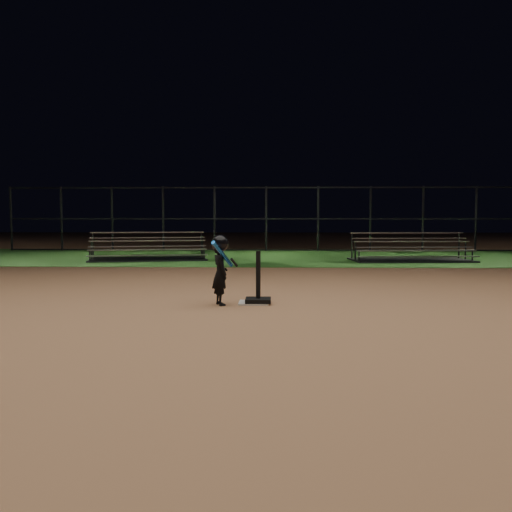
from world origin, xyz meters
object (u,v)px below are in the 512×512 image
(home_plate, at_px, (254,303))
(child_batter, at_px, (220,268))
(bleacher_right, at_px, (411,255))
(batting_tee, at_px, (258,293))
(bleacher_left, at_px, (148,254))

(home_plate, distance_m, child_batter, 0.75)
(child_batter, height_order, bleacher_right, child_batter)
(batting_tee, xyz_separation_m, bleacher_left, (-3.61, 8.42, 0.01))
(batting_tee, relative_size, bleacher_left, 0.21)
(home_plate, relative_size, batting_tee, 0.58)
(child_batter, distance_m, bleacher_left, 9.10)
(child_batter, bearing_deg, bleacher_right, -54.24)
(child_batter, bearing_deg, home_plate, -95.18)
(bleacher_right, bearing_deg, bleacher_left, 174.07)
(home_plate, distance_m, bleacher_right, 9.30)
(child_batter, bearing_deg, batting_tee, -99.58)
(child_batter, xyz_separation_m, bleacher_left, (-3.05, 8.56, -0.38))
(batting_tee, bearing_deg, bleacher_right, 62.33)
(bleacher_left, bearing_deg, home_plate, -79.74)
(batting_tee, height_order, bleacher_right, bleacher_right)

